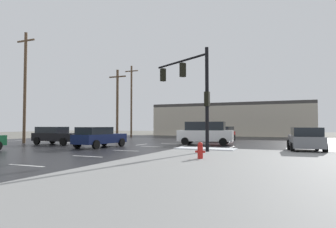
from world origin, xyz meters
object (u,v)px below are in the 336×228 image
fire_hydrant (200,150)px  utility_pole_far (117,103)px  sedan_grey (306,139)px  utility_pole_distant (131,100)px  sedan_navy (99,137)px  sedan_black (56,135)px  utility_pole_mid (25,85)px  sedan_red (223,133)px  traffic_signal_mast (192,85)px  suv_white (205,133)px

fire_hydrant → utility_pole_far: utility_pole_far is taller
sedan_grey → utility_pole_far: (-19.29, 7.56, 3.43)m
utility_pole_far → utility_pole_distant: (-4.02, 10.03, 1.35)m
sedan_navy → fire_hydrant: bearing=-114.0°
utility_pole_distant → sedan_black: bearing=-80.7°
utility_pole_mid → utility_pole_distant: size_ratio=1.00×
sedan_red → utility_pole_mid: 20.82m
fire_hydrant → utility_pole_far: size_ratio=0.10×
fire_hydrant → sedan_red: sedan_red is taller
traffic_signal_mast → utility_pole_distant: bearing=-19.4°
fire_hydrant → sedan_red: 18.61m
suv_white → utility_pole_distant: size_ratio=0.46×
utility_pole_mid → utility_pole_far: 9.75m
utility_pole_distant → sedan_navy: bearing=-66.2°
sedan_black → utility_pole_distant: utility_pole_distant is taller
traffic_signal_mast → fire_hydrant: 6.31m
sedan_grey → utility_pole_distant: (-23.32, 17.59, 4.78)m
fire_hydrant → sedan_grey: bearing=57.1°
sedan_red → utility_pole_far: bearing=-70.9°
sedan_grey → sedan_navy: bearing=94.0°
traffic_signal_mast → utility_pole_far: 16.28m
traffic_signal_mast → fire_hydrant: (1.95, -4.60, -3.86)m
fire_hydrant → utility_pole_mid: bearing=160.6°
suv_white → sedan_red: 6.68m
sedan_grey → utility_pole_far: bearing=64.0°
sedan_grey → sedan_black: bearing=87.6°
fire_hydrant → suv_white: 12.10m
sedan_red → utility_pole_far: 12.42m
utility_pole_far → utility_pole_distant: size_ratio=0.75×
sedan_grey → utility_pole_mid: (-24.58, -0.53, 4.76)m
traffic_signal_mast → sedan_grey: traffic_signal_mast is taller
sedan_black → utility_pole_distant: bearing=100.2°
sedan_grey → utility_pole_far: size_ratio=0.57×
utility_pole_distant → utility_pole_far: bearing=-68.2°
fire_hydrant → sedan_navy: 11.10m
traffic_signal_mast → sedan_navy: (-7.81, 0.65, -3.54)m
sedan_red → sedan_grey: bearing=38.6°
utility_pole_far → sedan_grey: bearing=-21.4°
traffic_signal_mast → sedan_grey: 8.17m
utility_pole_far → traffic_signal_mast: bearing=-39.8°
sedan_red → utility_pole_far: size_ratio=0.57×
suv_white → sedan_grey: 8.96m
suv_white → sedan_black: bearing=15.2°
fire_hydrant → utility_pole_distant: bearing=126.4°
fire_hydrant → utility_pole_distant: utility_pole_distant is taller
sedan_red → sedan_navy: same height
sedan_grey → sedan_red: bearing=31.1°
sedan_navy → traffic_signal_mast: bearing=-90.5°
fire_hydrant → sedan_red: (-3.01, 18.37, 0.32)m
fire_hydrant → utility_pole_distant: (-18.48, 25.06, 5.10)m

